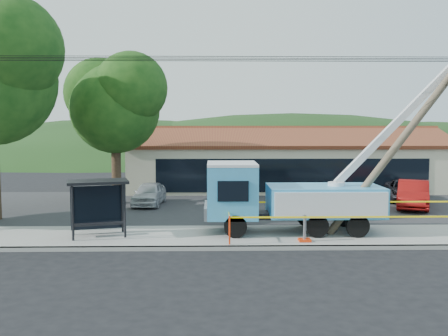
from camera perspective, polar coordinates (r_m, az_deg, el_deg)
The scene contains 16 objects.
ground at distance 17.27m, azimuth 2.97°, elevation -11.06°, with size 120.00×120.00×0.00m, color black.
curb at distance 19.27m, azimuth 2.52°, elevation -9.12°, with size 60.00×0.25×0.15m, color #A4A39A.
sidewalk at distance 21.11m, azimuth 2.18°, elevation -7.86°, with size 60.00×4.00×0.15m, color #A4A39A.
parking_lot at distance 28.96m, azimuth 1.25°, elevation -4.39°, with size 60.00×12.00×0.10m, color #28282B.
strip_mall at distance 37.01m, azimuth 6.93°, elevation 0.48°, with size 22.50×8.53×4.67m.
tree_lot at distance 30.14m, azimuth -12.35°, elevation 7.62°, with size 6.30×5.60×8.94m.
hill_west at distance 73.02m, azimuth -12.06°, elevation 1.14°, with size 78.40×56.00×28.00m, color #1A3714.
hill_center at distance 72.58m, azimuth 7.71°, elevation 1.18°, with size 89.60×64.00×32.00m, color #1A3714.
hill_east at distance 78.21m, azimuth 22.35°, elevation 1.12°, with size 72.80×52.00×26.00m, color #1A3714.
utility_truck at distance 21.62m, azimuth 7.36°, elevation -3.12°, with size 11.21×4.03×7.74m.
leaning_pole at distance 22.24m, azimuth 19.91°, elevation 3.46°, with size 5.85×1.78×7.68m.
bus_shelter at distance 21.41m, azimuth -14.21°, elevation -3.00°, with size 2.73×2.07×2.34m.
caution_tape at distance 21.99m, azimuth 15.12°, elevation -5.16°, with size 11.14×3.81×1.10m.
car_silver at distance 29.47m, azimuth -8.52°, elevation -4.38°, with size 1.58×3.92×1.33m, color #BABEC2.
car_red at distance 30.11m, azimuth 20.76°, elevation -4.45°, with size 1.63×4.66×1.54m, color maroon.
car_dark at distance 32.54m, azimuth 19.93°, elevation -3.74°, with size 2.15×4.66×1.29m, color black.
Camera 1 is at (-1.22, -16.55, 4.77)m, focal length 40.00 mm.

